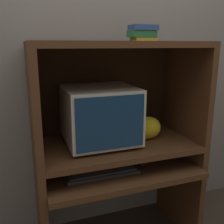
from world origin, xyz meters
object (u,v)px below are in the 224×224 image
(keyboard, at_px, (102,173))
(mouse, at_px, (142,165))
(book_stack, at_px, (143,33))
(snack_bag, at_px, (148,128))
(crt_monitor, at_px, (100,115))

(keyboard, height_order, mouse, same)
(mouse, bearing_deg, book_stack, 70.24)
(snack_bag, bearing_deg, keyboard, -161.31)
(keyboard, relative_size, book_stack, 2.61)
(mouse, relative_size, snack_bag, 0.31)
(crt_monitor, xyz_separation_m, keyboard, (-0.04, -0.15, -0.32))
(mouse, xyz_separation_m, book_stack, (0.06, 0.17, 0.82))
(snack_bag, xyz_separation_m, book_stack, (-0.03, 0.06, 0.62))
(crt_monitor, bearing_deg, snack_bag, -5.23)
(crt_monitor, distance_m, snack_bag, 0.35)
(keyboard, bearing_deg, book_stack, 28.95)
(crt_monitor, bearing_deg, mouse, -29.51)
(snack_bag, relative_size, book_stack, 1.09)
(keyboard, bearing_deg, snack_bag, 18.69)
(crt_monitor, relative_size, book_stack, 2.58)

